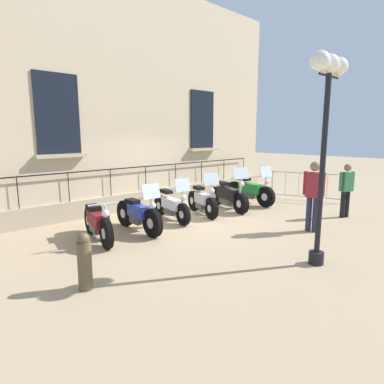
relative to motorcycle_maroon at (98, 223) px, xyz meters
The scene contains 13 objects.
ground_plane 2.94m from the motorcycle_maroon, 94.11° to the left, with size 60.00×60.00×0.00m, color tan.
building_facade 4.98m from the motorcycle_maroon, 131.66° to the left, with size 0.82×12.53×7.22m.
motorcycle_maroon is the anchor object (origin of this frame).
motorcycle_blue 1.10m from the motorcycle_maroon, 87.93° to the left, with size 2.01×0.59×1.29m.
motorcycle_white 2.41m from the motorcycle_maroon, 95.40° to the left, with size 1.95×0.65×1.28m.
motorcycle_silver 3.53m from the motorcycle_maroon, 91.70° to the left, with size 1.82×0.83×1.34m.
motorcycle_black 4.64m from the motorcycle_maroon, 90.39° to the left, with size 2.06×0.88×1.44m.
motorcycle_green 5.89m from the motorcycle_maroon, 90.94° to the left, with size 2.20×0.67×1.37m.
lamppost 5.32m from the motorcycle_maroon, 29.66° to the left, with size 0.33×1.03×3.79m.
crowd_barrier 7.88m from the motorcycle_maroon, 82.77° to the left, with size 2.35×0.91×1.05m.
bollard 2.48m from the motorcycle_maroon, 32.05° to the right, with size 0.22×0.22×0.93m.
pedestrian_standing 7.05m from the motorcycle_maroon, 64.63° to the left, with size 0.33×0.50×1.59m.
pedestrian_walking 5.28m from the motorcycle_maroon, 54.57° to the left, with size 0.52×0.29×1.78m.
Camera 1 is at (7.04, -6.35, 2.45)m, focal length 30.76 mm.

